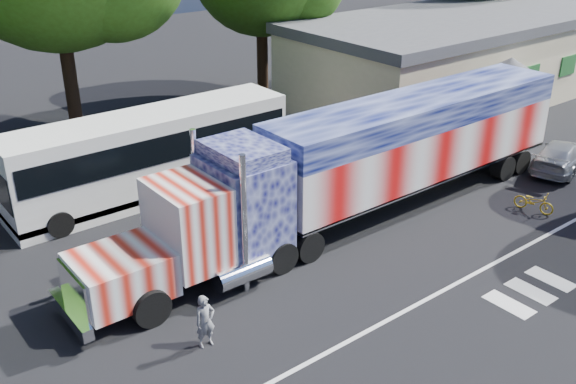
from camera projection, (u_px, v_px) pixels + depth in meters
ground at (341, 270)px, 22.21m from camera, size 100.00×100.00×0.00m
lane_markings at (461, 302)px, 20.48m from camera, size 30.00×2.67×0.01m
semi_truck at (370, 159)px, 24.95m from camera, size 22.53×3.56×4.80m
coach_bus at (152, 153)px, 27.16m from camera, size 12.37×2.88×3.60m
hall_building at (461, 57)px, 40.02m from camera, size 22.40×12.80×5.20m
parked_car at (562, 156)px, 30.13m from camera, size 5.01×3.06×1.36m
woman at (205, 321)px, 18.19m from camera, size 0.63×0.43×1.65m
bicycle at (534, 202)px, 26.18m from camera, size 0.92×1.71×0.85m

